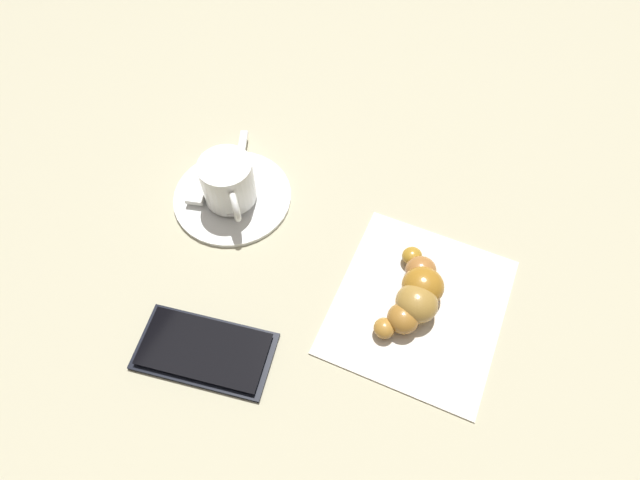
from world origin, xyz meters
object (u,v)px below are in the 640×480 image
(espresso_cup, at_px, (228,182))
(croissant, at_px, (416,294))
(cell_phone, at_px, (205,350))
(napkin, at_px, (419,306))
(saucer, at_px, (232,196))
(teaspoon, at_px, (236,186))
(sugar_packet, at_px, (202,179))

(espresso_cup, distance_m, croissant, 0.23)
(cell_phone, bearing_deg, napkin, 40.03)
(espresso_cup, distance_m, cell_phone, 0.18)
(croissant, relative_size, cell_phone, 0.82)
(espresso_cup, xyz_separation_m, cell_phone, (0.07, -0.17, -0.03))
(saucer, height_order, espresso_cup, espresso_cup)
(saucer, distance_m, teaspoon, 0.01)
(teaspoon, bearing_deg, espresso_cup, -80.77)
(saucer, relative_size, croissant, 1.14)
(sugar_packet, relative_size, croissant, 0.60)
(saucer, xyz_separation_m, sugar_packet, (-0.04, -0.00, 0.01))
(sugar_packet, distance_m, cell_phone, 0.21)
(saucer, xyz_separation_m, croissant, (0.23, -0.03, 0.01))
(teaspoon, distance_m, croissant, 0.24)
(espresso_cup, bearing_deg, sugar_packet, 173.76)
(teaspoon, bearing_deg, saucer, -93.54)
(espresso_cup, distance_m, sugar_packet, 0.05)
(saucer, relative_size, napkin, 0.74)
(croissant, bearing_deg, sugar_packet, 174.14)
(espresso_cup, distance_m, teaspoon, 0.03)
(croissant, bearing_deg, espresso_cup, 174.21)
(napkin, bearing_deg, teaspoon, 170.87)
(sugar_packet, bearing_deg, espresso_cup, 65.93)
(espresso_cup, bearing_deg, croissant, -5.79)
(saucer, height_order, croissant, croissant)
(saucer, distance_m, sugar_packet, 0.04)
(sugar_packet, bearing_deg, cell_phone, 16.09)
(saucer, distance_m, napkin, 0.24)
(teaspoon, xyz_separation_m, napkin, (0.24, -0.04, -0.01))
(espresso_cup, relative_size, napkin, 0.38)
(saucer, xyz_separation_m, teaspoon, (0.00, 0.01, 0.01))
(sugar_packet, height_order, napkin, sugar_packet)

